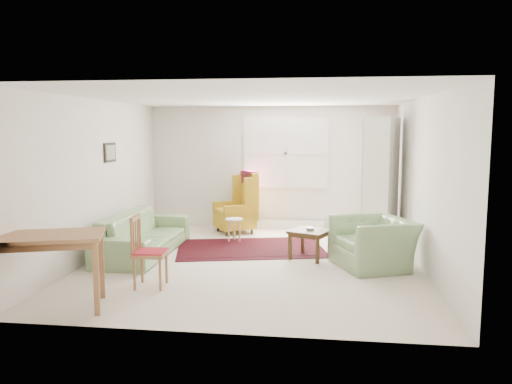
# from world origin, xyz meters

# --- Properties ---
(room) EXTENTS (5.04, 5.54, 2.51)m
(room) POSITION_xyz_m (0.02, 0.21, 1.26)
(room) COLOR beige
(room) RESTS_ON ground
(rug) EXTENTS (2.76, 2.10, 0.02)m
(rug) POSITION_xyz_m (-0.17, 0.86, 0.01)
(rug) COLOR black
(rug) RESTS_ON ground
(sofa) EXTENTS (0.93, 2.32, 0.93)m
(sofa) POSITION_xyz_m (-1.85, 0.28, 0.47)
(sofa) COLOR #7A9D68
(sofa) RESTS_ON ground
(armchair) EXTENTS (1.33, 1.41, 0.87)m
(armchair) POSITION_xyz_m (1.79, -0.05, 0.44)
(armchair) COLOR #7A9D68
(armchair) RESTS_ON ground
(wingback_chair) EXTENTS (1.00, 0.99, 1.22)m
(wingback_chair) POSITION_xyz_m (-0.66, 2.14, 0.61)
(wingback_chair) COLOR #BC941D
(wingback_chair) RESTS_ON ground
(coffee_table) EXTENTS (0.74, 0.74, 0.46)m
(coffee_table) POSITION_xyz_m (0.86, 0.33, 0.23)
(coffee_table) COLOR #3E2813
(coffee_table) RESTS_ON ground
(stool) EXTENTS (0.41, 0.41, 0.43)m
(stool) POSITION_xyz_m (-0.54, 1.37, 0.21)
(stool) COLOR white
(stool) RESTS_ON ground
(cabinet) EXTENTS (0.74, 1.00, 2.25)m
(cabinet) POSITION_xyz_m (2.10, 1.73, 1.12)
(cabinet) COLOR white
(cabinet) RESTS_ON ground
(desk) EXTENTS (1.52, 1.08, 0.87)m
(desk) POSITION_xyz_m (-2.10, -2.35, 0.43)
(desk) COLOR #97653C
(desk) RESTS_ON ground
(desk_chair) EXTENTS (0.43, 0.43, 0.93)m
(desk_chair) POSITION_xyz_m (-1.16, -1.38, 0.47)
(desk_chair) COLOR #97653C
(desk_chair) RESTS_ON ground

